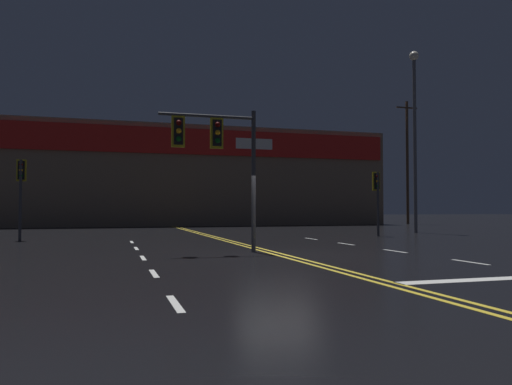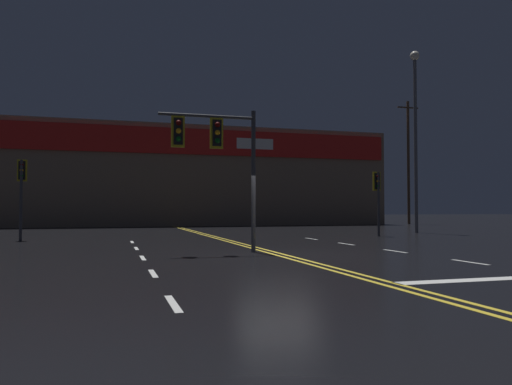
# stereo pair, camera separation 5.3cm
# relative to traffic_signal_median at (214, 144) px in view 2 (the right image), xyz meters

# --- Properties ---
(ground_plane) EXTENTS (200.00, 200.00, 0.00)m
(ground_plane) POSITION_rel_traffic_signal_median_xyz_m (1.85, -0.95, -3.48)
(ground_plane) COLOR black
(road_markings) EXTENTS (12.24, 60.00, 0.01)m
(road_markings) POSITION_rel_traffic_signal_median_xyz_m (2.52, -2.00, -3.47)
(road_markings) COLOR gold
(road_markings) RESTS_ON ground
(traffic_signal_median) EXTENTS (3.16, 0.36, 4.63)m
(traffic_signal_median) POSITION_rel_traffic_signal_median_xyz_m (0.00, 0.00, 0.00)
(traffic_signal_median) COLOR #38383D
(traffic_signal_median) RESTS_ON ground
(traffic_signal_corner_northwest) EXTENTS (0.42, 0.36, 3.65)m
(traffic_signal_corner_northwest) POSITION_rel_traffic_signal_median_xyz_m (-7.03, 8.91, -0.79)
(traffic_signal_corner_northwest) COLOR #38383D
(traffic_signal_corner_northwest) RESTS_ON ground
(traffic_signal_corner_northeast) EXTENTS (0.42, 0.36, 3.35)m
(traffic_signal_corner_northeast) POSITION_rel_traffic_signal_median_xyz_m (10.16, 7.42, -1.02)
(traffic_signal_corner_northeast) COLOR #38383D
(traffic_signal_corner_northeast) RESTS_ON ground
(streetlight_near_left) EXTENTS (0.56, 0.56, 10.91)m
(streetlight_near_left) POSITION_rel_traffic_signal_median_xyz_m (14.32, 10.14, 3.35)
(streetlight_near_left) COLOR #59595E
(streetlight_near_left) RESTS_ON ground
(building_backdrop) EXTENTS (38.12, 10.23, 8.39)m
(building_backdrop) POSITION_rel_traffic_signal_median_xyz_m (1.85, 29.76, 0.73)
(building_backdrop) COLOR #7A6651
(building_backdrop) RESTS_ON ground
(utility_pole_row) EXTENTS (45.65, 0.26, 11.67)m
(utility_pole_row) POSITION_rel_traffic_signal_median_xyz_m (3.36, 25.53, 2.28)
(utility_pole_row) COLOR #4C3828
(utility_pole_row) RESTS_ON ground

